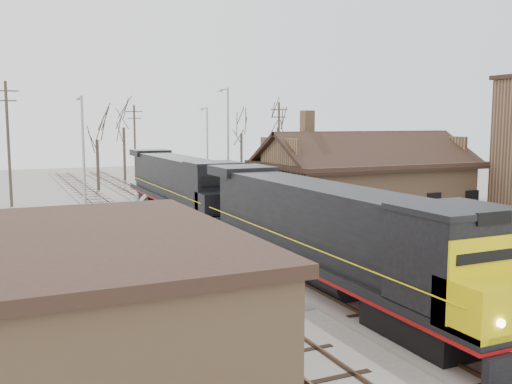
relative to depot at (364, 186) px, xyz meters
The scene contains 20 objects.
ground 17.14m from the depot, 134.97° to the right, with size 140.00×140.00×0.00m, color #9B968C.
road 17.13m from the depot, 134.97° to the right, with size 60.00×9.00×0.03m, color #5C5C60.
parking_lot 10.29m from the depot, 53.10° to the right, with size 22.00×26.00×0.03m, color #5C5C60.
track_main 12.58m from the depot, 165.97° to the left, with size 3.40×90.00×0.24m.
track_siding 16.92m from the depot, 169.70° to the left, with size 3.40×90.00×0.24m.
depot is the anchor object (origin of this frame).
locomotive_lead 19.00m from the depot, 129.12° to the right, with size 3.10×20.77×4.61m.
locomotive_trailing 13.55m from the depot, 152.25° to the left, with size 3.10×20.77×4.37m.
crossbuck_near 19.26m from the depot, 119.11° to the right, with size 1.05×0.28×3.70m.
crossbuck_far 19.74m from the depot, 158.44° to the right, with size 1.04×0.27×3.64m.
streetlight_a 20.18m from the depot, 161.94° to the left, with size 0.25×2.04×8.86m.
streetlight_b 11.92m from the depot, 128.74° to the left, with size 0.25×2.04×9.85m.
streetlight_c 21.04m from the depot, 103.87° to the left, with size 0.25×2.04×8.58m.
utility_pole_a 29.30m from the depot, 143.96° to the left, with size 2.00×0.24×10.43m.
utility_pole_b 35.91m from the depot, 104.84° to the left, with size 2.00×0.24×9.14m.
utility_pole_c 21.22m from the depot, 80.64° to the left, with size 2.00×0.24×9.22m.
tree_b 29.49m from the depot, 121.20° to the left, with size 3.55×3.55×8.70m.
tree_c 35.87m from the depot, 107.44° to the left, with size 4.31×4.31×10.57m.
tree_d 29.71m from the depot, 84.92° to the left, with size 3.83×3.83×9.39m.
tree_e 28.93m from the depot, 76.28° to the left, with size 4.32×4.32×10.58m.
Camera 1 is at (-12.41, -22.59, 7.05)m, focal length 40.00 mm.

